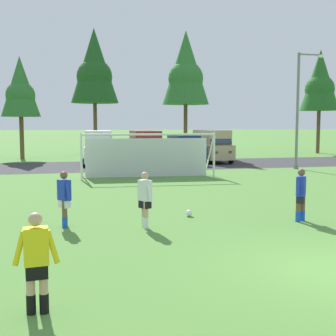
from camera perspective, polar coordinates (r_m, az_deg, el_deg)
name	(u,v)px	position (r m, az deg, el deg)	size (l,w,h in m)	color
ground_plane	(169,181)	(23.78, 0.19, -1.65)	(400.00, 400.00, 0.00)	#518438
parking_lot_strip	(140,165)	(32.86, -3.61, 0.37)	(52.00, 8.40, 0.01)	#333335
soccer_ball	(189,213)	(14.75, 2.69, -5.75)	(0.22, 0.22, 0.22)	white
soccer_goal	(148,154)	(25.33, -2.62, 1.73)	(7.52, 2.40, 2.57)	white
referee	(36,263)	(7.54, -16.38, -11.55)	(0.74, 0.28, 1.64)	tan
player_midfield_center	(301,195)	(14.49, 16.53, -3.32)	(0.59, 0.57, 1.64)	brown
player_defender_far	(64,199)	(13.48, -13.04, -3.89)	(0.41, 0.70, 1.64)	brown
player_winger_left	(145,200)	(13.06, -2.95, -4.05)	(0.39, 0.72, 1.64)	tan
parked_car_slot_far_left	(99,147)	(33.00, -8.82, 2.67)	(2.47, 4.94, 2.52)	silver
parked_car_slot_left	(145,147)	(32.15, -2.91, 2.65)	(2.36, 4.88, 2.52)	maroon
parked_car_slot_center_left	(184,149)	(34.13, 2.08, 2.44)	(2.31, 4.69, 2.16)	navy
parked_car_slot_center	(212,145)	(35.43, 5.61, 2.91)	(2.26, 4.83, 2.52)	tan
tree_mid_left	(20,89)	(40.43, -18.27, 9.55)	(3.26, 3.26, 8.69)	brown
tree_center_back	(94,68)	(44.09, -9.34, 12.40)	(4.50, 4.50, 12.01)	brown
tree_mid_right	(186,70)	(42.55, 2.27, 12.32)	(4.34, 4.34, 11.58)	brown
tree_right_edge	(320,82)	(48.64, 18.74, 10.27)	(3.92, 3.92, 10.45)	brown
street_lamp	(300,109)	(31.32, 16.41, 7.17)	(2.00, 0.32, 7.67)	slate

